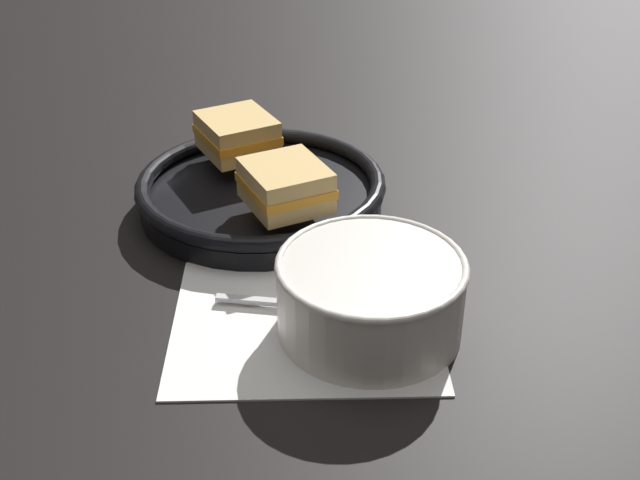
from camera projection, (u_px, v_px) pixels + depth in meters
ground_plane at (301, 288)px, 0.81m from camera, size 4.00×4.00×0.00m
napkin at (308, 321)px, 0.76m from camera, size 0.26×0.23×0.00m
soup_bowl at (371, 292)px, 0.73m from camera, size 0.17×0.17×0.08m
spoon at (332, 307)px, 0.77m from camera, size 0.16×0.05×0.01m
skillet at (261, 192)px, 0.94m from camera, size 0.29×0.29×0.04m
sandwich_near_left at (237, 134)px, 0.98m from camera, size 0.11×0.12×0.05m
sandwich_near_right at (286, 185)px, 0.86m from camera, size 0.11×0.11×0.05m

